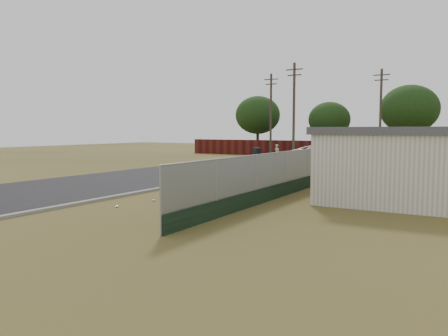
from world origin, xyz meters
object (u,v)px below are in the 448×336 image
Objects in this scene: pedestrian at (277,153)px; trash_bin at (257,153)px; fire_hydrant at (174,214)px; pickup_truck at (325,155)px; mailbox at (253,164)px.

pedestrian reaches higher than trash_bin.
fire_hydrant is 0.79× the size of trash_bin.
trash_bin is at bearing 111.88° from fire_hydrant.
pickup_truck is at bearing -30.69° from trash_bin.
pickup_truck reaches higher than trash_bin.
pickup_truck is 5.51m from pedestrian.
fire_hydrant is at bearing -73.36° from mailbox.
pickup_truck reaches higher than pedestrian.
mailbox is 15.10m from pedestrian.
trash_bin is (-12.48, 31.08, 0.15)m from fire_hydrant.
trash_bin is (-3.90, 3.57, -0.26)m from pedestrian.
pedestrian reaches higher than fire_hydrant.
mailbox is (-3.92, 13.13, 0.50)m from fire_hydrant.
mailbox is at bearing 106.64° from fire_hydrant.
mailbox is 0.18× the size of pickup_truck.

